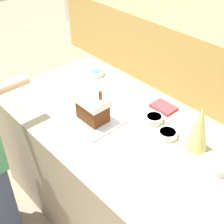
{
  "coord_description": "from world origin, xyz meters",
  "views": [
    {
      "loc": [
        1.18,
        -1.15,
        2.29
      ],
      "look_at": [
        -0.08,
        0.0,
        1.01
      ],
      "focal_mm": 50.0,
      "sensor_mm": 36.0,
      "label": 1
    }
  ],
  "objects_px": {
    "baking_tray": "(93,119)",
    "gingerbread_house": "(93,108)",
    "candy_bowl_center_rear": "(97,73)",
    "candy_bowl_beside_tree": "(154,118)",
    "candy_bowl_near_tray_right": "(219,167)",
    "decorative_tree": "(199,128)",
    "cookbook": "(164,107)",
    "candy_bowl_far_left": "(168,134)"
  },
  "relations": [
    {
      "from": "baking_tray",
      "to": "gingerbread_house",
      "type": "distance_m",
      "value": 0.1
    },
    {
      "from": "candy_bowl_center_rear",
      "to": "candy_bowl_beside_tree",
      "type": "distance_m",
      "value": 0.76
    },
    {
      "from": "candy_bowl_near_tray_right",
      "to": "candy_bowl_beside_tree",
      "type": "xyz_separation_m",
      "value": [
        -0.55,
        0.07,
        -0.0
      ]
    },
    {
      "from": "gingerbread_house",
      "to": "decorative_tree",
      "type": "relative_size",
      "value": 0.79
    },
    {
      "from": "candy_bowl_center_rear",
      "to": "baking_tray",
      "type": "bearing_deg",
      "value": -42.37
    },
    {
      "from": "candy_bowl_beside_tree",
      "to": "cookbook",
      "type": "distance_m",
      "value": 0.18
    },
    {
      "from": "decorative_tree",
      "to": "candy_bowl_center_rear",
      "type": "bearing_deg",
      "value": 173.85
    },
    {
      "from": "baking_tray",
      "to": "candy_bowl_center_rear",
      "type": "relative_size",
      "value": 3.01
    },
    {
      "from": "baking_tray",
      "to": "candy_bowl_beside_tree",
      "type": "xyz_separation_m",
      "value": [
        0.29,
        0.3,
        0.02
      ]
    },
    {
      "from": "gingerbread_house",
      "to": "decorative_tree",
      "type": "xyz_separation_m",
      "value": [
        0.64,
        0.3,
        0.05
      ]
    },
    {
      "from": "candy_bowl_center_rear",
      "to": "candy_bowl_beside_tree",
      "type": "height_order",
      "value": "candy_bowl_beside_tree"
    },
    {
      "from": "decorative_tree",
      "to": "candy_bowl_far_left",
      "type": "height_order",
      "value": "decorative_tree"
    },
    {
      "from": "baking_tray",
      "to": "gingerbread_house",
      "type": "height_order",
      "value": "gingerbread_house"
    },
    {
      "from": "baking_tray",
      "to": "candy_bowl_far_left",
      "type": "relative_size",
      "value": 2.79
    },
    {
      "from": "baking_tray",
      "to": "cookbook",
      "type": "xyz_separation_m",
      "value": [
        0.24,
        0.47,
        0.01
      ]
    },
    {
      "from": "baking_tray",
      "to": "candy_bowl_near_tray_right",
      "type": "bearing_deg",
      "value": 15.53
    },
    {
      "from": "candy_bowl_center_rear",
      "to": "cookbook",
      "type": "bearing_deg",
      "value": 4.27
    },
    {
      "from": "gingerbread_house",
      "to": "candy_bowl_center_rear",
      "type": "distance_m",
      "value": 0.62
    },
    {
      "from": "candy_bowl_center_rear",
      "to": "candy_bowl_beside_tree",
      "type": "xyz_separation_m",
      "value": [
        0.75,
        -0.11,
        0.0
      ]
    },
    {
      "from": "candy_bowl_near_tray_right",
      "to": "candy_bowl_far_left",
      "type": "relative_size",
      "value": 1.01
    },
    {
      "from": "baking_tray",
      "to": "candy_bowl_far_left",
      "type": "height_order",
      "value": "candy_bowl_far_left"
    },
    {
      "from": "candy_bowl_near_tray_right",
      "to": "candy_bowl_beside_tree",
      "type": "relative_size",
      "value": 1.06
    },
    {
      "from": "gingerbread_house",
      "to": "cookbook",
      "type": "xyz_separation_m",
      "value": [
        0.24,
        0.47,
        -0.09
      ]
    },
    {
      "from": "baking_tray",
      "to": "decorative_tree",
      "type": "xyz_separation_m",
      "value": [
        0.64,
        0.3,
        0.15
      ]
    },
    {
      "from": "candy_bowl_far_left",
      "to": "candy_bowl_near_tray_right",
      "type": "bearing_deg",
      "value": -1.79
    },
    {
      "from": "candy_bowl_far_left",
      "to": "candy_bowl_center_rear",
      "type": "distance_m",
      "value": 0.93
    },
    {
      "from": "decorative_tree",
      "to": "candy_bowl_center_rear",
      "type": "xyz_separation_m",
      "value": [
        -1.09,
        0.12,
        -0.13
      ]
    },
    {
      "from": "gingerbread_house",
      "to": "decorative_tree",
      "type": "bearing_deg",
      "value": 25.02
    },
    {
      "from": "decorative_tree",
      "to": "candy_bowl_near_tray_right",
      "type": "bearing_deg",
      "value": -17.27
    },
    {
      "from": "baking_tray",
      "to": "decorative_tree",
      "type": "bearing_deg",
      "value": 25.02
    },
    {
      "from": "candy_bowl_beside_tree",
      "to": "cookbook",
      "type": "bearing_deg",
      "value": 108.05
    },
    {
      "from": "gingerbread_house",
      "to": "cookbook",
      "type": "height_order",
      "value": "gingerbread_house"
    },
    {
      "from": "baking_tray",
      "to": "candy_bowl_far_left",
      "type": "distance_m",
      "value": 0.52
    },
    {
      "from": "decorative_tree",
      "to": "cookbook",
      "type": "height_order",
      "value": "decorative_tree"
    },
    {
      "from": "candy_bowl_far_left",
      "to": "cookbook",
      "type": "relative_size",
      "value": 0.74
    },
    {
      "from": "decorative_tree",
      "to": "gingerbread_house",
      "type": "bearing_deg",
      "value": -154.98
    },
    {
      "from": "candy_bowl_far_left",
      "to": "candy_bowl_center_rear",
      "type": "height_order",
      "value": "candy_bowl_far_left"
    },
    {
      "from": "gingerbread_house",
      "to": "candy_bowl_beside_tree",
      "type": "bearing_deg",
      "value": 45.68
    },
    {
      "from": "candy_bowl_beside_tree",
      "to": "cookbook",
      "type": "xyz_separation_m",
      "value": [
        -0.05,
        0.17,
        -0.01
      ]
    },
    {
      "from": "gingerbread_house",
      "to": "candy_bowl_beside_tree",
      "type": "distance_m",
      "value": 0.43
    },
    {
      "from": "baking_tray",
      "to": "gingerbread_house",
      "type": "relative_size",
      "value": 1.51
    },
    {
      "from": "baking_tray",
      "to": "candy_bowl_center_rear",
      "type": "height_order",
      "value": "candy_bowl_center_rear"
    }
  ]
}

